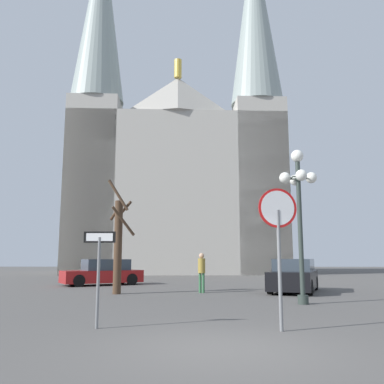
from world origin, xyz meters
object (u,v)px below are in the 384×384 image
Objects in this scene: one_way_arrow_sign at (99,264)px; parked_car_near_black at (294,276)px; cathedral at (177,159)px; pedestrian_walking at (202,269)px; street_lamp at (299,197)px; parked_car_far_red at (103,273)px; bare_tree at (118,242)px; stop_sign at (278,228)px.

one_way_arrow_sign is 11.76m from parked_car_near_black.
pedestrian_walking is (2.26, -21.53, -10.18)m from cathedral.
street_lamp is 13.21m from parked_car_far_red.
bare_tree is (-1.23, 8.49, 0.82)m from one_way_arrow_sign.
stop_sign is 10.44m from parked_car_near_black.
stop_sign is 0.66× the size of parked_car_far_red.
parked_car_far_red is (-1.91, 5.62, -1.54)m from bare_tree.
parked_car_far_red is at bearing 133.66° from street_lamp.
bare_tree is (-1.36, -22.17, -9.02)m from cathedral.
one_way_arrow_sign is at bearing -77.44° from parked_car_far_red.
bare_tree reaches higher than one_way_arrow_sign.
one_way_arrow_sign is at bearing -81.75° from bare_tree.
stop_sign is at bearing -108.80° from street_lamp.
one_way_arrow_sign reaches higher than parked_car_near_black.
street_lamp reaches higher than stop_sign.
cathedral is at bearing 95.99° from pedestrian_walking.
parked_car_near_black is at bearing 55.93° from one_way_arrow_sign.
cathedral is 7.42× the size of bare_tree.
pedestrian_walking is (-4.19, -0.59, 0.36)m from parked_car_near_black.
parked_car_near_black is at bearing 8.98° from bare_tree.
stop_sign reaches higher than parked_car_far_red.
one_way_arrow_sign is at bearing -140.14° from street_lamp.
pedestrian_walking is (2.38, 9.14, -0.35)m from one_way_arrow_sign.
street_lamp is 6.07m from pedestrian_walking.
cathedral is 6.83× the size of street_lamp.
one_way_arrow_sign is 0.46× the size of parked_car_far_red.
pedestrian_walking is at bearing -84.01° from cathedral.
cathedral reaches higher than pedestrian_walking.
pedestrian_walking is (-1.63, 9.42, -1.15)m from stop_sign.
parked_car_near_black is at bearing -72.87° from cathedral.
one_way_arrow_sign is (-4.02, 0.28, -0.80)m from stop_sign.
one_way_arrow_sign is 14.47m from parked_car_far_red.
parked_car_far_red is at bearing 138.05° from pedestrian_walking.
cathedral reaches higher than stop_sign.
parked_car_near_black is (6.58, 9.73, -0.70)m from one_way_arrow_sign.
stop_sign is 5.55m from street_lamp.
cathedral reaches higher than parked_car_far_red.
pedestrian_walking is at bearing -172.05° from parked_car_near_black.
cathedral is 16.94× the size of one_way_arrow_sign.
bare_tree is 6.13m from parked_car_far_red.
stop_sign is 0.58× the size of street_lamp.
street_lamp is at bearing -27.93° from bare_tree.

